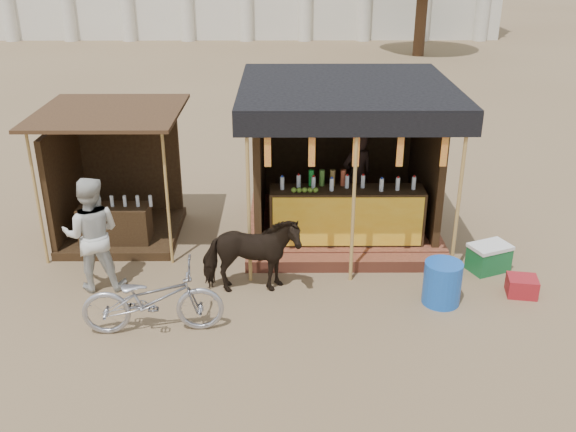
# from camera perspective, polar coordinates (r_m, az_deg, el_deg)

# --- Properties ---
(ground) EXTENTS (120.00, 120.00, 0.00)m
(ground) POSITION_cam_1_polar(r_m,az_deg,el_deg) (9.02, 0.06, -10.56)
(ground) COLOR #846B4C
(ground) RESTS_ON ground
(main_stall) EXTENTS (3.60, 3.61, 2.78)m
(main_stall) POSITION_cam_1_polar(r_m,az_deg,el_deg) (11.59, 4.97, 3.18)
(main_stall) COLOR #994932
(main_stall) RESTS_ON ground
(secondary_stall) EXTENTS (2.40, 2.40, 2.38)m
(secondary_stall) POSITION_cam_1_polar(r_m,az_deg,el_deg) (11.91, -15.48, 2.06)
(secondary_stall) COLOR #362613
(secondary_stall) RESTS_ON ground
(cow) EXTENTS (1.53, 0.79, 1.25)m
(cow) POSITION_cam_1_polar(r_m,az_deg,el_deg) (9.73, -3.30, -3.56)
(cow) COLOR black
(cow) RESTS_ON ground
(motorbike) EXTENTS (1.98, 0.83, 1.02)m
(motorbike) POSITION_cam_1_polar(r_m,az_deg,el_deg) (9.04, -11.94, -7.23)
(motorbike) COLOR #9F9FA7
(motorbike) RESTS_ON ground
(bystander) EXTENTS (0.95, 0.77, 1.83)m
(bystander) POSITION_cam_1_polar(r_m,az_deg,el_deg) (10.17, -17.03, -1.57)
(bystander) COLOR beige
(bystander) RESTS_ON ground
(blue_barrel) EXTENTS (0.68, 0.68, 0.67)m
(blue_barrel) POSITION_cam_1_polar(r_m,az_deg,el_deg) (9.85, 13.54, -5.81)
(blue_barrel) COLOR blue
(blue_barrel) RESTS_ON ground
(red_crate) EXTENTS (0.50, 0.45, 0.29)m
(red_crate) POSITION_cam_1_polar(r_m,az_deg,el_deg) (10.51, 20.07, -5.87)
(red_crate) COLOR maroon
(red_crate) RESTS_ON ground
(cooler) EXTENTS (0.76, 0.65, 0.46)m
(cooler) POSITION_cam_1_polar(r_m,az_deg,el_deg) (11.02, 17.42, -3.53)
(cooler) COLOR #166631
(cooler) RESTS_ON ground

